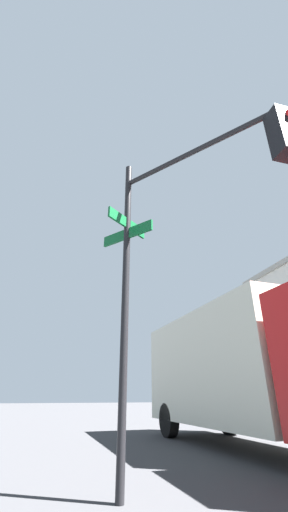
{
  "coord_description": "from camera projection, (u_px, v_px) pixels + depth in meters",
  "views": [
    {
      "loc": [
        -2.63,
        -7.87,
        1.25
      ],
      "look_at": [
        -6.84,
        -6.71,
        3.29
      ],
      "focal_mm": 20.85,
      "sensor_mm": 36.0,
      "label": 1
    }
  ],
  "objects": [
    {
      "name": "box_truck_second",
      "position": [
        248.0,
        367.0,
        8.08
      ],
      "size": [
        8.78,
        3.01,
        3.51
      ],
      "color": "#B21919",
      "rests_on": "ground_plane"
    },
    {
      "name": "traffic_signal_near",
      "position": [
        191.0,
        212.0,
        4.64
      ],
      "size": [
        2.84,
        2.31,
        5.41
      ],
      "color": "black",
      "rests_on": "ground_plane"
    }
  ]
}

